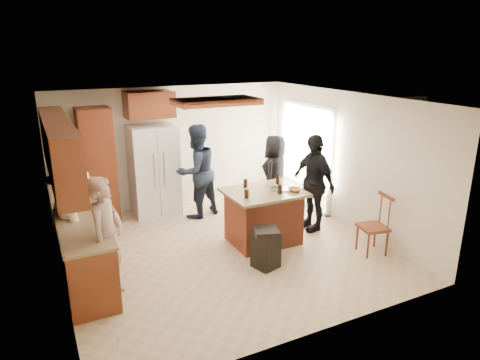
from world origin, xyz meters
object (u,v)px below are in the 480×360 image
person_behind_right (275,175)px  person_behind_left (197,171)px  person_front_left (107,239)px  kitchen_island (263,216)px  refrigerator (154,170)px  trash_bin (266,248)px  spindle_chair (374,227)px  person_side_right (313,182)px  person_counter (73,218)px

person_behind_right → person_behind_left: bearing=-59.1°
person_front_left → person_behind_left: person_behind_left is taller
kitchen_island → person_front_left: bearing=-167.6°
person_behind_right → refrigerator: (-2.17, 1.06, 0.10)m
person_behind_left → trash_bin: (0.18, -2.44, -0.61)m
person_behind_right → kitchen_island: size_ratio=1.26×
trash_bin → spindle_chair: bearing=-11.2°
person_side_right → person_counter: size_ratio=1.06×
trash_bin → person_behind_left: bearing=94.1°
trash_bin → spindle_chair: (1.81, -0.36, 0.13)m
person_counter → spindle_chair: size_ratio=1.69×
person_behind_left → trash_bin: person_behind_left is taller
person_side_right → person_front_left: bearing=-83.1°
spindle_chair → person_side_right: bearing=103.4°
person_behind_right → spindle_chair: size_ratio=1.62×
kitchen_island → person_behind_right: bearing=51.5°
person_front_left → refrigerator: refrigerator is taller
person_side_right → spindle_chair: (0.31, -1.29, -0.44)m
kitchen_island → trash_bin: 0.92m
person_front_left → kitchen_island: bearing=-43.3°
person_counter → spindle_chair: person_counter is taller
person_front_left → person_counter: bearing=53.0°
refrigerator → spindle_chair: bearing=-51.0°
person_counter → refrigerator: (1.72, 1.79, 0.06)m
spindle_chair → person_front_left: bearing=171.9°
person_behind_right → person_counter: (-3.88, -0.73, 0.04)m
person_front_left → person_side_right: 3.85m
kitchen_island → person_counter: bearing=173.0°
person_side_right → person_counter: (-4.11, 0.25, -0.05)m
person_counter → refrigerator: 2.48m
person_front_left → person_counter: (-0.32, 0.96, -0.01)m
person_front_left → person_side_right: size_ratio=0.95×
person_behind_right → refrigerator: bearing=-65.1°
person_behind_left → person_behind_right: bearing=142.1°
person_behind_left → kitchen_island: bearing=91.9°
person_side_right → trash_bin: size_ratio=2.84×
refrigerator → spindle_chair: 4.31m
person_behind_right → person_side_right: (0.22, -0.99, 0.09)m
kitchen_island → refrigerator: bearing=120.8°
person_behind_left → person_side_right: person_behind_left is taller
person_front_left → trash_bin: size_ratio=2.70×
person_behind_left → person_counter: bearing=9.8°
kitchen_island → person_side_right: bearing=6.1°
refrigerator → person_counter: bearing=-133.8°
spindle_chair → person_counter: bearing=160.8°
person_side_right → trash_bin: person_side_right is taller
spindle_chair → kitchen_island: bearing=140.2°
person_front_left → person_behind_right: (3.56, 1.69, -0.05)m
person_behind_left → person_side_right: 2.27m
person_behind_right → person_counter: size_ratio=0.95×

